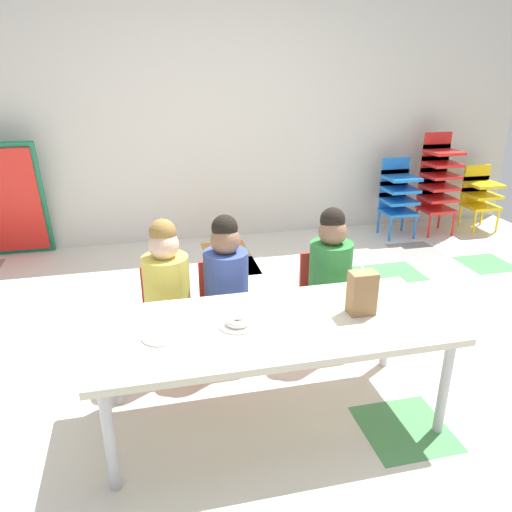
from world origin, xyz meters
The scene contains 13 objects.
ground_plane centered at (0.01, 0.01, -0.01)m, with size 6.63×4.50×0.02m.
back_wall centered at (0.00, 2.25, 1.28)m, with size 6.63×0.10×2.55m, color beige.
craft_table centered at (-0.18, -0.65, 0.50)m, with size 1.71×0.71×0.55m.
seated_child_near_camera centered at (-0.65, -0.07, 0.55)m, with size 0.32×0.31×0.92m.
seated_child_middle_seat centered at (-0.30, -0.07, 0.55)m, with size 0.32×0.32×0.92m.
seated_child_far_right centered at (0.34, -0.07, 0.55)m, with size 0.32×0.31×0.92m.
kid_chair_blue_stack centered at (1.82, 1.83, 0.46)m, with size 0.32×0.30×0.80m.
kid_chair_red_stack centered at (2.26, 1.83, 0.58)m, with size 0.32×0.30×1.04m.
kid_chair_yellow_stack centered at (2.79, 1.83, 0.40)m, with size 0.32×0.30×0.68m.
paper_bag_brown centered at (0.27, -0.65, 0.66)m, with size 0.13×0.09×0.22m, color #9E754C.
paper_plate_near_edge centered at (-0.35, -0.64, 0.55)m, with size 0.18×0.18×0.01m, color white.
paper_plate_center_table centered at (-0.71, -0.66, 0.55)m, with size 0.18×0.18×0.01m, color white.
donut_powdered_on_plate centered at (-0.35, -0.64, 0.58)m, with size 0.12×0.12×0.04m, color white.
Camera 1 is at (-0.73, -2.66, 1.72)m, focal length 34.60 mm.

